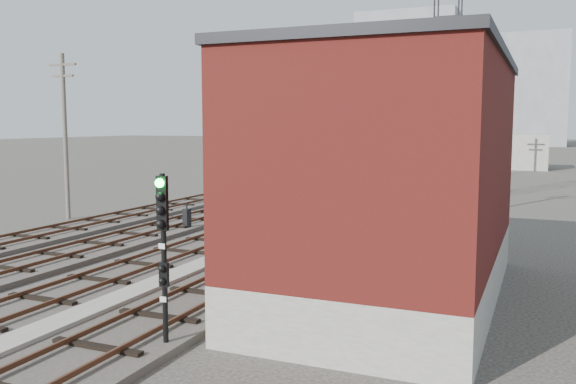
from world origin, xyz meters
The scene contains 23 objects.
ground centered at (0.00, 60.00, 0.00)m, with size 320.00×320.00×0.00m, color #282621.
track_right centered at (2.50, 39.00, 0.11)m, with size 3.20×90.00×0.39m.
track_mid_right centered at (-1.50, 39.00, 0.11)m, with size 3.20×90.00×0.39m.
track_mid_left centered at (-5.50, 39.00, 0.11)m, with size 3.20×90.00×0.39m.
track_left centered at (-9.50, 39.00, 0.11)m, with size 3.20×90.00×0.39m.
platform_curb centered at (0.50, 14.00, 0.13)m, with size 0.90×28.00×0.26m, color gray.
brick_building centered at (7.50, 12.00, 3.63)m, with size 6.54×12.20×7.22m.
lattice_tower centered at (5.50, 35.00, 7.50)m, with size 1.60×1.60×15.00m.
utility_pole_left_a centered at (-12.50, 20.00, 4.80)m, with size 1.80×0.24×9.00m.
utility_pole_left_b centered at (-12.50, 45.00, 4.80)m, with size 1.80×0.24×9.00m.
utility_pole_left_c centered at (-12.50, 70.00, 4.80)m, with size 1.80×0.24×9.00m.
utility_pole_right_a centered at (6.50, 28.00, 4.80)m, with size 1.80×0.24×9.00m.
utility_pole_right_b centered at (6.50, 58.00, 4.80)m, with size 1.80×0.24×9.00m.
apartment_left centered at (-18.00, 135.00, 15.00)m, with size 22.00×14.00×30.00m, color gray.
apartment_right centered at (8.00, 150.00, 13.00)m, with size 16.00×12.00×26.00m, color gray.
shed_left centered at (-16.00, 60.00, 1.60)m, with size 8.00×5.00×3.20m, color gray.
shed_right centered at (9.00, 70.00, 2.00)m, with size 6.00×6.00×4.00m, color gray.
signal_mast centered at (3.70, 5.53, 2.44)m, with size 0.40×0.41×4.13m.
switch_stand centered at (-4.39, 19.27, 0.62)m, with size 0.36×0.36×1.31m.
site_trailer centered at (-4.41, 59.78, 1.24)m, with size 6.33×4.24×2.45m.
car_red centered at (-11.31, 49.42, 0.77)m, with size 1.83×4.55×1.55m, color #9B150E.
car_silver centered at (-14.93, 46.93, 0.79)m, with size 1.67×4.79×1.58m, color #ACAFB4.
car_grey centered at (-14.63, 54.78, 0.70)m, with size 1.97×4.85×1.41m, color gray.
Camera 1 is at (11.63, -5.92, 5.24)m, focal length 38.00 mm.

